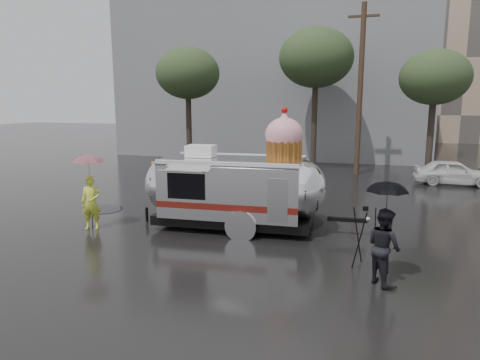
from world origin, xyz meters
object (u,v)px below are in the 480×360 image
(tripod, at_px, (364,231))
(person_left, at_px, (91,203))
(airstream_trailer, at_px, (237,186))
(person_right, at_px, (384,247))

(tripod, bearing_deg, person_left, 167.56)
(airstream_trailer, bearing_deg, person_right, -39.17)
(person_left, height_order, tripod, person_left)
(airstream_trailer, distance_m, person_left, 4.53)
(person_left, bearing_deg, person_right, -29.40)
(tripod, bearing_deg, airstream_trailer, 143.49)
(airstream_trailer, xyz_separation_m, tripod, (3.84, -2.24, -0.46))
(person_left, distance_m, tripod, 8.18)
(tripod, bearing_deg, person_right, -71.55)
(airstream_trailer, height_order, person_left, airstream_trailer)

